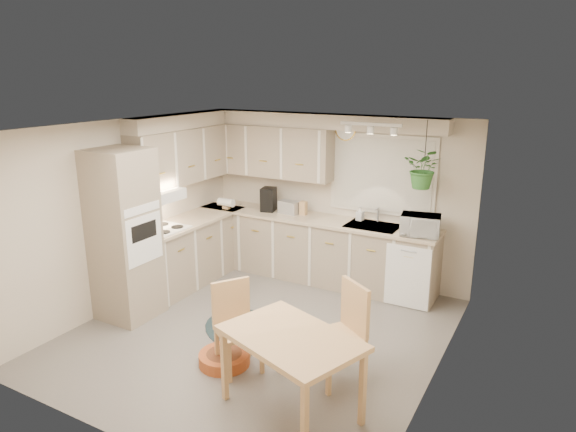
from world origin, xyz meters
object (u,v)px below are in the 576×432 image
Objects in this scene: chair_left at (238,329)px; pet_bed at (224,358)px; microwave at (421,223)px; braided_rug at (249,330)px; chair_back at (336,334)px; dining_table at (291,374)px.

chair_left is 1.71× the size of pet_bed.
chair_left is 1.87× the size of microwave.
braided_rug is 0.75m from pet_bed.
braided_rug is at bearing -141.82° from microwave.
chair_back reaches higher than pet_bed.
pet_bed is at bearing 49.64° from chair_back.
chair_left is 0.99m from chair_back.
microwave is at bearing -61.19° from chair_back.
pet_bed is 2.97m from microwave.
microwave reaches higher than braided_rug.
chair_left is at bearing 52.60° from chair_back.
pet_bed reaches higher than braided_rug.
microwave is (1.15, 2.44, 0.65)m from chair_left.
chair_back is 2.23m from microwave.
chair_left reaches higher than pet_bed.
braided_rug is 2.52× the size of microwave.
pet_bed is 1.10× the size of microwave.
microwave is at bearing 82.67° from dining_table.
dining_table is 0.97× the size of braided_rug.
braided_rug is 2.30× the size of pet_bed.
microwave reaches higher than chair_left.
chair_left is 0.92× the size of chair_back.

